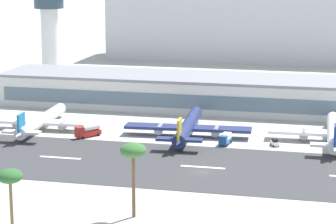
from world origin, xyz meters
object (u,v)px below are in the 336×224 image
object	(u,v)px
control_tower	(50,28)
airliner_gold_tail_gate_1	(187,128)
airliner_navy_tail_gate_2	(334,133)
service_baggage_tug_0	(275,143)
terminal_building	(211,92)
service_fuel_truck_2	(88,131)
service_box_truck_1	(225,139)
palm_tree_1	(133,153)
distant_hotel_block	(243,26)
palm_tree_2	(10,178)
airliner_blue_tail_gate_0	(40,122)

from	to	relation	value
control_tower	airliner_gold_tail_gate_1	distance (m)	122.73
airliner_navy_tail_gate_2	service_baggage_tug_0	bearing A→B (deg)	113.48
terminal_building	service_fuel_truck_2	world-z (taller)	terminal_building
airliner_navy_tail_gate_2	service_box_truck_1	size ratio (longest dim) A/B	7.10
terminal_building	palm_tree_1	bearing A→B (deg)	-88.70
airliner_navy_tail_gate_2	distant_hotel_block	bearing A→B (deg)	15.06
airliner_gold_tail_gate_1	service_box_truck_1	world-z (taller)	airliner_gold_tail_gate_1
service_baggage_tug_0	palm_tree_2	world-z (taller)	palm_tree_2
airliner_gold_tail_gate_1	service_baggage_tug_0	xyz separation A→B (m)	(27.30, -4.49, -2.00)
terminal_building	service_fuel_truck_2	distance (m)	59.17
distant_hotel_block	service_fuel_truck_2	world-z (taller)	distant_hotel_block
distant_hotel_block	airliner_blue_tail_gate_0	xyz separation A→B (m)	(-43.15, -176.60, -14.96)
terminal_building	airliner_blue_tail_gate_0	size ratio (longest dim) A/B	3.68
control_tower	airliner_blue_tail_gate_0	world-z (taller)	control_tower
airliner_blue_tail_gate_0	airliner_gold_tail_gate_1	distance (m)	47.99
terminal_building	control_tower	world-z (taller)	control_tower
terminal_building	service_box_truck_1	xyz separation A→B (m)	(12.82, -50.27, -4.16)
control_tower	airliner_blue_tail_gate_0	size ratio (longest dim) A/B	0.90
service_fuel_truck_2	palm_tree_1	size ratio (longest dim) A/B	0.52
airliner_blue_tail_gate_0	palm_tree_1	world-z (taller)	palm_tree_1
airliner_blue_tail_gate_0	service_box_truck_1	size ratio (longest dim) A/B	6.82
terminal_building	service_fuel_truck_2	size ratio (longest dim) A/B	18.66
airliner_navy_tail_gate_2	palm_tree_1	distance (m)	85.05
service_fuel_truck_2	service_box_truck_1	bearing A→B (deg)	125.59
airliner_blue_tail_gate_0	palm_tree_2	world-z (taller)	palm_tree_2
service_baggage_tug_0	service_box_truck_1	bearing A→B (deg)	70.30
distant_hotel_block	airliner_gold_tail_gate_1	world-z (taller)	distant_hotel_block
service_baggage_tug_0	service_box_truck_1	distance (m)	14.63
airliner_navy_tail_gate_2	palm_tree_1	world-z (taller)	palm_tree_1
control_tower	terminal_building	bearing A→B (deg)	-29.19
airliner_navy_tail_gate_2	palm_tree_1	size ratio (longest dim) A/B	2.72
service_box_truck_1	palm_tree_2	xyz separation A→B (m)	(-30.56, -80.56, 10.63)
service_fuel_truck_2	palm_tree_1	world-z (taller)	palm_tree_1
airliner_gold_tail_gate_1	service_box_truck_1	distance (m)	14.31
control_tower	palm_tree_1	bearing A→B (deg)	-62.23
service_fuel_truck_2	palm_tree_2	size ratio (longest dim) A/B	0.59
airliner_navy_tail_gate_2	service_baggage_tug_0	xyz separation A→B (m)	(-16.86, -7.64, -1.92)
airliner_gold_tail_gate_1	palm_tree_1	size ratio (longest dim) A/B	2.79
distant_hotel_block	service_fuel_truck_2	bearing A→B (deg)	-97.94
service_baggage_tug_0	palm_tree_1	world-z (taller)	palm_tree_1
control_tower	airliner_blue_tail_gate_0	xyz separation A→B (m)	(33.56, -91.62, -20.38)
distant_hotel_block	service_baggage_tug_0	size ratio (longest dim) A/B	40.22
terminal_building	palm_tree_2	distance (m)	132.18
airliner_gold_tail_gate_1	palm_tree_1	distance (m)	71.10
airliner_navy_tail_gate_2	airliner_gold_tail_gate_1	bearing A→B (deg)	93.20
airliner_gold_tail_gate_1	service_baggage_tug_0	distance (m)	27.74
terminal_building	service_baggage_tug_0	distance (m)	55.87
service_fuel_truck_2	airliner_navy_tail_gate_2	bearing A→B (deg)	132.51
airliner_blue_tail_gate_0	service_fuel_truck_2	xyz separation A→B (m)	(17.88, -4.72, -0.83)
service_box_truck_1	palm_tree_1	bearing A→B (deg)	-0.67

